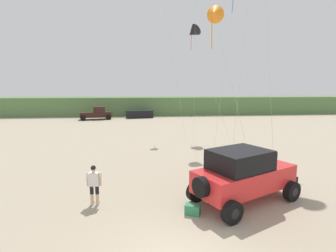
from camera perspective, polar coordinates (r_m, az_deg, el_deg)
name	(u,v)px	position (r m, az deg, el deg)	size (l,w,h in m)	color
dune_ridge	(142,105)	(47.14, -6.06, 4.73)	(90.00, 8.85, 3.15)	#567A47
jeep	(244,174)	(11.01, 16.91, -10.45)	(5.00, 3.99, 2.26)	red
person_watching	(94,183)	(10.80, -16.54, -12.31)	(0.62, 0.33, 1.67)	#DBB28E
cooler_box	(193,209)	(9.99, 5.68, -18.45)	(0.56, 0.36, 0.38)	#2D7F51
distant_pickup	(96,113)	(39.77, -16.03, 2.80)	(4.92, 3.34, 1.98)	black
distant_sedan	(140,114)	(40.56, -6.53, 2.71)	(4.20, 1.70, 1.20)	black
kite_purple_stunt	(215,14)	(17.40, 10.62, 23.91)	(2.80, 2.41, 9.96)	orange
kite_red_delta	(193,32)	(25.54, 5.70, 20.54)	(3.61, 4.54, 10.82)	black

